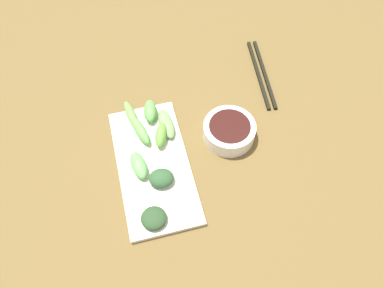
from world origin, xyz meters
The scene contains 12 objects.
tabletop centered at (0.00, 0.00, 0.01)m, with size 2.10×2.10×0.02m, color brown.
sauce_bowl centered at (-0.10, -0.03, 0.04)m, with size 0.12×0.12×0.04m.
serving_plate centered at (0.08, 0.01, 0.03)m, with size 0.15×0.32×0.01m, color silver.
broccoli_stalk_0 centered at (0.11, 0.01, 0.05)m, with size 0.03×0.07×0.03m, color #66AB5A.
broccoli_stalk_1 centered at (0.05, -0.05, 0.05)m, with size 0.03×0.06×0.03m, color #66AC3F.
broccoli_stalk_2 centered at (0.03, -0.08, 0.04)m, with size 0.03×0.08×0.02m, color #70A15A.
broccoli_leafy_3 centered at (0.07, 0.05, 0.05)m, with size 0.05×0.04×0.03m, color #2D522D.
broccoli_stalk_4 centered at (0.09, -0.08, 0.05)m, with size 0.02×0.08×0.03m, color #69B354.
broccoli_stalk_5 centered at (0.11, -0.12, 0.04)m, with size 0.02×0.09×0.02m, color #6EA84F.
broccoli_stalk_6 centered at (0.06, -0.12, 0.05)m, with size 0.03×0.06×0.03m, color #5FA84D.
broccoli_leafy_7 centered at (0.10, 0.13, 0.04)m, with size 0.05×0.05×0.02m, color #294626.
chopsticks centered at (-0.24, -0.19, 0.02)m, with size 0.05×0.23×0.01m.
Camera 1 is at (0.10, 0.42, 0.75)m, focal length 35.45 mm.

